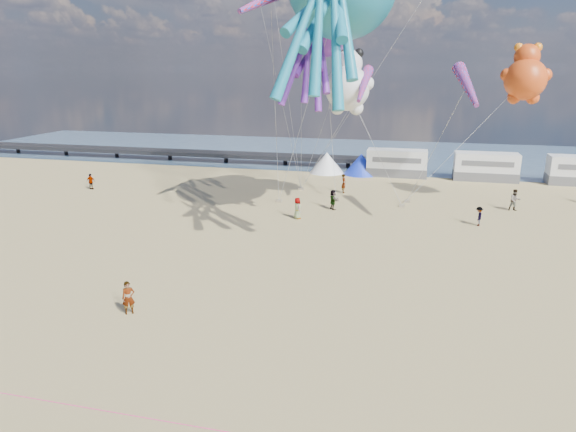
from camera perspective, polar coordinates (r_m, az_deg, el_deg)
The scene contains 25 objects.
ground at distance 23.30m, azimuth -7.88°, elevation -14.32°, with size 120.00×120.00×0.00m, color tan.
water at distance 74.91m, azimuth 7.77°, elevation 6.90°, with size 120.00×120.00×0.00m, color #3C5772.
pier at distance 72.88m, azimuth -15.85°, elevation 6.96°, with size 60.00×3.00×0.50m, color black.
motorhome_0 at distance 59.50m, azimuth 11.99°, elevation 5.79°, with size 6.60×2.50×3.00m, color silver.
motorhome_1 at distance 59.97m, azimuth 21.12°, elevation 5.14°, with size 6.60×2.50×3.00m, color silver.
tent_white at distance 60.32m, azimuth 4.33°, elevation 5.94°, with size 4.00×4.00×2.40m, color white.
tent_blue at distance 59.80m, azimuth 8.13°, elevation 5.74°, with size 4.00×4.00×2.40m, color #1933CC.
rope_line at distance 19.54m, azimuth -13.64°, elevation -21.26°, with size 0.03×0.03×34.00m, color #F2338C.
standing_person at distance 26.80m, azimuth -17.31°, elevation -8.67°, with size 0.62×0.41×1.70m, color tan.
beachgoer_0 at distance 41.48m, azimuth 1.05°, elevation 0.87°, with size 0.64×0.42×1.74m, color #7F6659.
beachgoer_1 at distance 47.88m, azimuth 23.89°, elevation 1.62°, with size 0.91×0.59×1.87m, color #7F6659.
beachgoer_2 at distance 42.31m, azimuth 20.44°, elevation -0.02°, with size 0.73×0.57×1.51m, color #7F6659.
beachgoer_3 at distance 55.43m, azimuth -21.05°, elevation 3.60°, with size 1.04×0.60×1.61m, color #7F6659.
beachgoer_4 at distance 44.42m, azimuth 5.02°, elevation 1.81°, with size 1.01×0.42×1.72m, color #7F6659.
beachgoer_5 at distance 50.50m, azimuth 6.22°, elevation 3.61°, with size 1.74×0.55×1.88m, color #7F6659.
sandbag_a at distance 46.84m, azimuth -1.01°, elevation 1.68°, with size 0.50×0.35×0.22m, color gray.
sandbag_b at distance 48.01m, azimuth 5.35°, elevation 1.96°, with size 0.50×0.35×0.22m, color gray.
sandbag_c at distance 46.27m, azimuth 12.53°, elevation 1.11°, with size 0.50×0.35×0.22m, color gray.
sandbag_d at distance 48.02m, azimuth 13.11°, elevation 1.61°, with size 0.50×0.35×0.22m, color gray.
sandbag_e at distance 51.60m, azimuth 1.47°, elevation 3.02°, with size 0.50×0.35×0.22m, color gray.
kite_octopus_purple at distance 44.79m, azimuth 4.04°, elevation 19.91°, with size 4.01×9.36×10.70m, color #612395, non-canonical shape.
kite_panda at distance 45.89m, azimuth 6.61°, elevation 13.92°, with size 4.67×4.40×6.60m, color silver, non-canonical shape.
kite_teddy_orange at distance 47.87m, azimuth 24.87°, elevation 13.60°, with size 4.11×3.87×5.80m, color #D74714, non-canonical shape.
windsock_mid at distance 39.50m, azimuth 19.29°, elevation 13.52°, with size 1.00×5.68×5.68m, color red, non-canonical shape.
windsock_right at distance 44.29m, azimuth 8.42°, elevation 14.23°, with size 0.90×5.08×5.08m, color red, non-canonical shape.
Camera 1 is at (7.77, -18.59, 11.71)m, focal length 32.00 mm.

